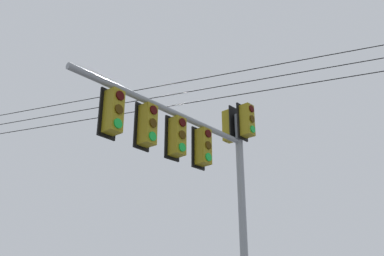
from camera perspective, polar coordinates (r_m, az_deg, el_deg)
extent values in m
cylinder|color=gray|center=(11.02, 6.91, -14.80)|extent=(0.20, 0.20, 6.89)
cylinder|color=gray|center=(9.74, -2.99, 2.28)|extent=(1.67, 5.20, 0.14)
cube|color=olive|center=(11.71, 7.39, 1.00)|extent=(0.37, 0.37, 0.90)
cube|color=black|center=(11.79, 6.71, 0.79)|extent=(0.16, 0.43, 1.04)
cylinder|color=#360503|center=(11.75, 7.98, 2.56)|extent=(0.09, 0.20, 0.20)
cylinder|color=#3C2703|center=(11.62, 8.06, 1.22)|extent=(0.09, 0.20, 0.20)
cylinder|color=green|center=(11.51, 8.14, -0.15)|extent=(0.09, 0.20, 0.20)
cube|color=olive|center=(12.02, 5.05, 0.25)|extent=(0.37, 0.37, 0.90)
cube|color=black|center=(11.93, 5.70, 0.46)|extent=(0.16, 0.43, 1.04)
cylinder|color=#360503|center=(12.23, 4.38, 1.35)|extent=(0.09, 0.20, 0.20)
cylinder|color=#3C2703|center=(12.11, 4.42, 0.05)|extent=(0.09, 0.20, 0.20)
cylinder|color=green|center=(12.00, 4.46, -1.27)|extent=(0.09, 0.20, 0.20)
cube|color=olive|center=(10.34, 1.52, -2.53)|extent=(0.38, 0.38, 0.90)
cube|color=black|center=(10.45, 0.82, -2.74)|extent=(0.17, 0.43, 1.04)
cylinder|color=#360503|center=(10.34, 2.18, -0.75)|extent=(0.09, 0.20, 0.20)
cylinder|color=#3C2703|center=(10.24, 2.21, -2.31)|extent=(0.09, 0.20, 0.20)
cylinder|color=green|center=(10.14, 2.23, -3.91)|extent=(0.09, 0.20, 0.20)
cube|color=olive|center=(9.70, -1.99, -1.15)|extent=(0.38, 0.38, 0.90)
cube|color=black|center=(9.82, -2.68, -1.40)|extent=(0.18, 0.43, 1.04)
cylinder|color=#360503|center=(9.70, -1.29, 0.74)|extent=(0.09, 0.20, 0.20)
cylinder|color=#3C2703|center=(9.59, -1.30, -0.90)|extent=(0.09, 0.20, 0.20)
cylinder|color=green|center=(9.48, -1.32, -2.59)|extent=(0.09, 0.20, 0.20)
cube|color=olive|center=(9.11, -5.96, 0.41)|extent=(0.37, 0.37, 0.90)
cube|color=black|center=(9.22, -6.70, 0.15)|extent=(0.15, 0.44, 1.04)
cylinder|color=#360503|center=(9.12, -5.15, 2.41)|extent=(0.08, 0.20, 0.20)
cylinder|color=#3C2703|center=(9.00, -5.22, 0.67)|extent=(0.08, 0.20, 0.20)
cylinder|color=green|center=(8.89, -5.29, -1.11)|extent=(0.08, 0.20, 0.20)
cube|color=olive|center=(8.57, -10.46, 2.18)|extent=(0.36, 0.36, 0.90)
cube|color=black|center=(8.70, -11.19, 1.88)|extent=(0.15, 0.44, 1.04)
cylinder|color=#360503|center=(8.59, -9.60, 4.30)|extent=(0.08, 0.20, 0.20)
cylinder|color=#3C2703|center=(8.46, -9.72, 2.48)|extent=(0.08, 0.20, 0.20)
cylinder|color=green|center=(8.34, -9.86, 0.61)|extent=(0.08, 0.20, 0.20)
cylinder|color=black|center=(12.63, 0.20, 3.47)|extent=(29.45, 1.35, 0.56)
cylinder|color=black|center=(12.80, 0.20, 4.98)|extent=(29.45, 1.35, 0.56)
cylinder|color=black|center=(12.98, 0.19, 6.45)|extent=(29.45, 1.35, 0.56)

